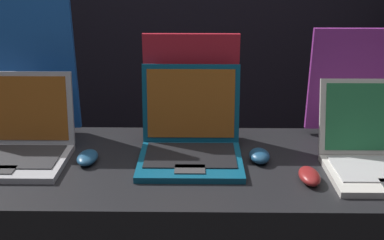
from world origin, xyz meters
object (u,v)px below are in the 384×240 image
laptop_front (13,140)px  mouse_back (309,176)px  promo_stand_middle (191,90)px  promo_stand_back (358,86)px  laptop_middle (191,138)px  mouse_front (87,157)px  mouse_middle (259,156)px  promo_stand_front (29,71)px  laptop_back (383,151)px

laptop_front → mouse_back: laptop_front is taller
promo_stand_middle → promo_stand_back: promo_stand_back is taller
laptop_front → laptop_middle: laptop_middle is taller
mouse_front → promo_stand_middle: size_ratio=0.28×
mouse_middle → promo_stand_back: bearing=32.3°
laptop_front → mouse_back: size_ratio=3.31×
promo_stand_back → promo_stand_middle: bearing=-176.1°
mouse_back → laptop_front: bearing=170.8°
promo_stand_middle → laptop_front: bearing=-162.9°
promo_stand_front → laptop_middle: bearing=-18.6°
promo_stand_front → promo_stand_middle: bearing=-3.8°
laptop_middle → promo_stand_front: bearing=161.4°
mouse_back → promo_stand_middle: bearing=137.1°
laptop_back → promo_stand_back: bearing=90.0°
mouse_front → mouse_middle: (0.57, 0.02, 0.00)m
laptop_front → mouse_front: size_ratio=3.41×
mouse_middle → promo_stand_middle: 0.35m
promo_stand_middle → promo_stand_front: bearing=176.2°
promo_stand_middle → mouse_back: 0.52m
laptop_front → laptop_middle: bearing=2.1°
laptop_front → promo_stand_back: size_ratio=0.93×
promo_stand_front → mouse_back: promo_stand_front is taller
laptop_front → mouse_middle: (0.83, -0.02, -0.04)m
mouse_front → mouse_middle: mouse_middle is taller
promo_stand_middle → laptop_back: 0.67m
promo_stand_middle → promo_stand_back: size_ratio=0.97×
promo_stand_front → mouse_back: bearing=-21.5°
promo_stand_front → mouse_back: (0.96, -0.38, -0.23)m
promo_stand_middle → laptop_middle: bearing=-90.0°
mouse_front → laptop_middle: laptop_middle is taller
laptop_middle → promo_stand_back: promo_stand_back is taller
mouse_back → promo_stand_back: (0.25, 0.38, 0.17)m
laptop_front → promo_stand_back: bearing=10.5°
mouse_back → mouse_front: bearing=170.2°
mouse_middle → promo_stand_back: size_ratio=0.24×
laptop_back → promo_stand_back: (0.00, 0.29, 0.13)m
laptop_back → mouse_back: laptop_back is taller
laptop_front → mouse_front: 0.26m
promo_stand_back → mouse_front: bearing=-164.9°
laptop_middle → promo_stand_back: 0.66m
laptop_front → mouse_back: (0.96, -0.16, -0.05)m
laptop_back → promo_stand_back: promo_stand_back is taller
laptop_front → laptop_back: laptop_front is taller
laptop_front → promo_stand_front: 0.29m
mouse_middle → promo_stand_middle: size_ratio=0.25×
laptop_middle → mouse_back: (0.36, -0.18, -0.05)m
mouse_front → promo_stand_back: 1.00m
promo_stand_front → mouse_middle: promo_stand_front is taller
promo_stand_front → laptop_middle: (0.60, -0.20, -0.18)m
laptop_middle → promo_stand_back: size_ratio=0.85×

